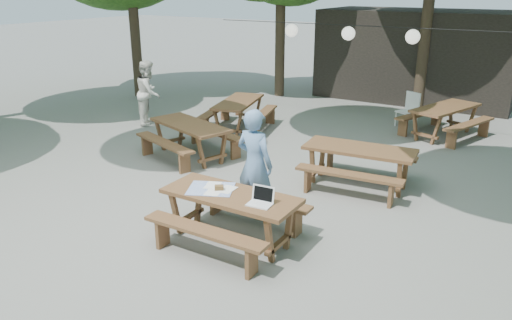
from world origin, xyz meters
The scene contains 13 objects.
ground centered at (0.00, 0.00, 0.00)m, with size 80.00×80.00×0.00m, color slate.
pavilion centered at (0.50, 10.50, 1.40)m, with size 6.00×3.00×2.80m, color black.
main_picnic_table centered at (0.76, -0.77, 0.39)m, with size 2.00×1.58×0.75m.
picnic_table_nw centered at (-2.10, 1.92, 0.39)m, with size 2.30×2.09×0.75m.
picnic_table_ne centered at (1.60, 2.21, 0.39)m, with size 2.06×1.74×0.75m.
picnic_table_far_w centered at (-2.41, 4.30, 0.39)m, with size 2.00×2.23×0.75m.
picnic_table_far_e centered at (2.28, 6.38, 0.39)m, with size 2.11×2.31×0.75m.
woman centered at (0.61, 0.14, 0.89)m, with size 0.65×0.43×1.78m, color #658AB9.
second_person centered at (-4.74, 3.52, 0.85)m, with size 0.82×0.64×1.70m, color silver.
plastic_chair centered at (1.26, 6.81, 0.26)m, with size 0.58×0.58×0.90m.
laptop centered at (1.31, -0.84, 0.81)m, with size 0.35×0.29×0.24m.
tabletop_clutter centered at (0.45, -0.76, 0.76)m, with size 0.82×0.77×0.08m.
paper_lanterns centered at (-0.19, 6.00, 2.40)m, with size 9.00×0.34×0.38m.
Camera 1 is at (4.46, -6.18, 3.59)m, focal length 35.00 mm.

